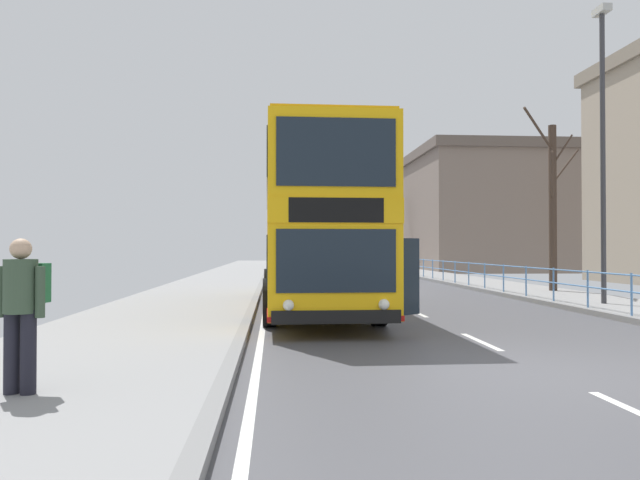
# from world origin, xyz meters

# --- Properties ---
(ground) EXTENTS (15.80, 140.00, 0.20)m
(ground) POSITION_xyz_m (-0.72, -0.00, 0.04)
(ground) COLOR #4C4C51
(double_decker_bus_main) EXTENTS (3.27, 10.32, 4.31)m
(double_decker_bus_main) POSITION_xyz_m (-2.66, 7.80, 2.26)
(double_decker_bus_main) COLOR #F4B20F
(double_decker_bus_main) RESTS_ON ground
(pedestrian_railing_far_kerb) EXTENTS (0.05, 24.98, 0.98)m
(pedestrian_railing_far_kerb) POSITION_xyz_m (4.45, 13.82, 0.80)
(pedestrian_railing_far_kerb) COLOR #598CC6
(pedestrian_railing_far_kerb) RESTS_ON ground
(pedestrian_with_backpack) EXTENTS (0.55, 0.57, 1.64)m
(pedestrian_with_backpack) POSITION_xyz_m (-6.37, -1.34, 1.10)
(pedestrian_with_backpack) COLOR black
(pedestrian_with_backpack) RESTS_ON ground
(street_lamp_far_side) EXTENTS (0.28, 0.60, 8.36)m
(street_lamp_far_side) POSITION_xyz_m (5.51, 8.19, 4.94)
(street_lamp_far_side) COLOR #38383D
(street_lamp_far_side) RESTS_ON ground
(bare_tree_far_00) EXTENTS (2.55, 2.14, 6.79)m
(bare_tree_far_00) POSITION_xyz_m (5.80, 39.02, 3.13)
(bare_tree_far_00) COLOR #4C3D2D
(bare_tree_far_00) RESTS_ON ground
(bare_tree_far_01) EXTENTS (2.90, 2.14, 6.44)m
(bare_tree_far_01) POSITION_xyz_m (6.44, 13.21, 3.37)
(bare_tree_far_01) COLOR #423328
(bare_tree_far_01) RESTS_ON ground
(background_building_01) EXTENTS (13.18, 12.17, 9.21)m
(background_building_01) POSITION_xyz_m (13.50, 36.80, 4.63)
(background_building_01) COLOR slate
(background_building_01) RESTS_ON ground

